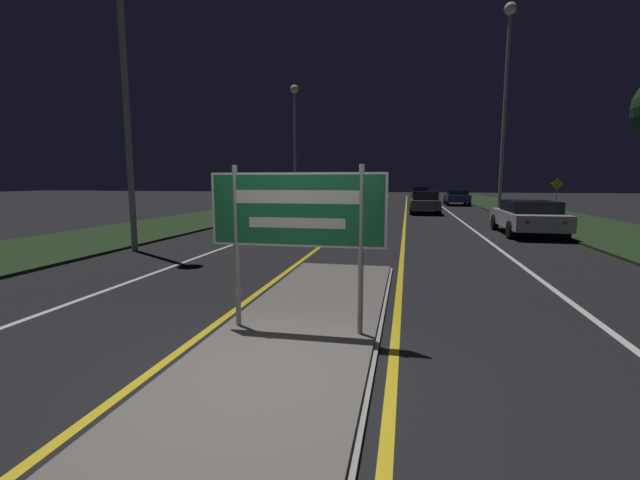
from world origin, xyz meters
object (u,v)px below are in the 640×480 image
at_px(highway_sign, 297,216).
at_px(car_receding_2, 457,197).
at_px(streetlight_left_far, 295,127).
at_px(car_receding_3, 420,193).
at_px(car_receding_0, 528,216).
at_px(car_receding_1, 425,202).
at_px(car_approaching_0, 326,209).
at_px(warning_sign, 556,194).
at_px(streetlight_right_near, 507,75).

relative_size(highway_sign, car_receding_2, 0.52).
relative_size(streetlight_left_far, car_receding_3, 2.08).
xyz_separation_m(car_receding_0, car_receding_1, (-3.50, 10.70, 0.03)).
relative_size(car_receding_0, car_approaching_0, 1.15).
relative_size(car_receding_1, warning_sign, 2.17).
height_order(highway_sign, streetlight_right_near, streetlight_right_near).
bearing_deg(streetlight_left_far, car_receding_2, 41.15).
xyz_separation_m(car_receding_2, car_receding_3, (-2.76, 13.00, 0.03)).
distance_m(car_receding_1, car_receding_2, 10.96).
height_order(car_receding_1, warning_sign, warning_sign).
distance_m(streetlight_left_far, car_receding_2, 16.47).
xyz_separation_m(car_receding_0, car_receding_2, (-0.39, 21.21, 0.01)).
relative_size(streetlight_left_far, streetlight_right_near, 0.77).
distance_m(streetlight_left_far, car_receding_1, 10.02).
bearing_deg(car_receding_1, car_receding_0, -71.88).
height_order(car_receding_2, car_receding_3, car_receding_3).
xyz_separation_m(streetlight_left_far, car_receding_0, (12.22, -10.87, -4.96)).
bearing_deg(car_receding_1, highway_sign, -96.13).
bearing_deg(highway_sign, streetlight_left_far, 104.91).
relative_size(car_receding_0, car_receding_3, 1.17).
bearing_deg(car_receding_0, streetlight_left_far, 138.34).
bearing_deg(streetlight_right_near, car_receding_0, -92.10).
distance_m(streetlight_right_near, car_receding_3, 28.59).
xyz_separation_m(streetlight_right_near, warning_sign, (2.87, 0.28, -6.13)).
height_order(streetlight_right_near, car_approaching_0, streetlight_right_near).
height_order(highway_sign, streetlight_left_far, streetlight_left_far).
distance_m(streetlight_right_near, car_approaching_0, 11.85).
xyz_separation_m(car_receding_0, car_receding_3, (-3.15, 34.20, 0.04)).
xyz_separation_m(highway_sign, car_receding_3, (2.84, 46.70, -0.87)).
bearing_deg(car_receding_1, car_approaching_0, -119.51).
distance_m(car_receding_3, car_approaching_0, 32.52).
distance_m(streetlight_left_far, car_approaching_0, 10.77).
xyz_separation_m(streetlight_left_far, streetlight_right_near, (12.46, -4.24, 1.83)).
height_order(streetlight_left_far, warning_sign, streetlight_left_far).
bearing_deg(streetlight_right_near, car_receding_2, 92.48).
height_order(car_receding_2, car_approaching_0, car_approaching_0).
distance_m(car_approaching_0, warning_sign, 12.46).
height_order(car_receding_1, car_approaching_0, car_receding_1).
distance_m(streetlight_right_near, car_receding_1, 8.73).
bearing_deg(streetlight_right_near, warning_sign, 5.63).
distance_m(highway_sign, streetlight_left_far, 24.52).
relative_size(car_receding_3, warning_sign, 1.90).
bearing_deg(warning_sign, car_receding_1, 150.23).
bearing_deg(car_receding_0, highway_sign, -115.62).
relative_size(car_approaching_0, warning_sign, 1.92).
height_order(car_receding_0, warning_sign, warning_sign).
height_order(car_receding_3, car_approaching_0, car_receding_3).
bearing_deg(warning_sign, car_receding_0, -114.23).
distance_m(streetlight_left_far, car_receding_3, 25.51).
xyz_separation_m(highway_sign, streetlight_right_near, (6.24, 19.13, 5.89)).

